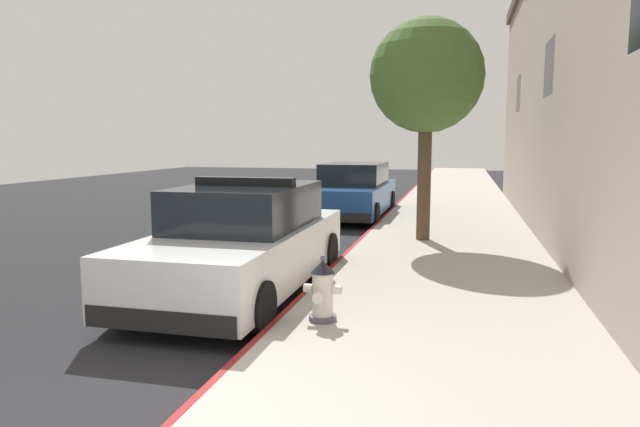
# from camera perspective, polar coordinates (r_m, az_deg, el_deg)

# --- Properties ---
(ground_plane) EXTENTS (32.51, 60.00, 0.20)m
(ground_plane) POSITION_cam_1_polar(r_m,az_deg,el_deg) (15.09, -10.39, -1.56)
(ground_plane) COLOR #232326
(sidewalk_pavement) EXTENTS (3.57, 60.00, 0.15)m
(sidewalk_pavement) POSITION_cam_1_polar(r_m,az_deg,el_deg) (13.73, 13.05, -1.76)
(sidewalk_pavement) COLOR #ADA89E
(sidewalk_pavement) RESTS_ON ground
(curb_painted_edge) EXTENTS (0.08, 60.00, 0.15)m
(curb_painted_edge) POSITION_cam_1_polar(r_m,az_deg,el_deg) (13.88, 5.50, -1.51)
(curb_painted_edge) COLOR maroon
(curb_painted_edge) RESTS_ON ground
(police_cruiser) EXTENTS (1.94, 4.84, 1.68)m
(police_cruiser) POSITION_cam_1_polar(r_m,az_deg,el_deg) (8.33, -7.61, -2.83)
(police_cruiser) COLOR white
(police_cruiser) RESTS_ON ground
(parked_car_silver_ahead) EXTENTS (1.94, 4.84, 1.56)m
(parked_car_silver_ahead) POSITION_cam_1_polar(r_m,az_deg,el_deg) (16.36, 3.41, 2.20)
(parked_car_silver_ahead) COLOR navy
(parked_car_silver_ahead) RESTS_ON ground
(fire_hydrant) EXTENTS (0.44, 0.40, 0.76)m
(fire_hydrant) POSITION_cam_1_polar(r_m,az_deg,el_deg) (6.53, 0.26, -7.77)
(fire_hydrant) COLOR #4C4C51
(fire_hydrant) RESTS_ON sidewalk_pavement
(street_tree) EXTENTS (2.30, 2.30, 4.50)m
(street_tree) POSITION_cam_1_polar(r_m,az_deg,el_deg) (11.95, 10.65, 13.30)
(street_tree) COLOR brown
(street_tree) RESTS_ON sidewalk_pavement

